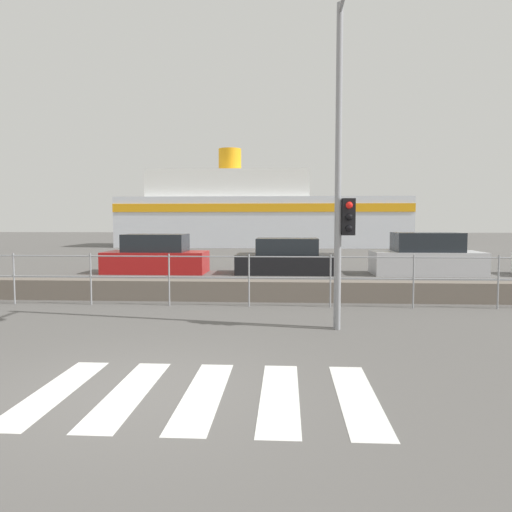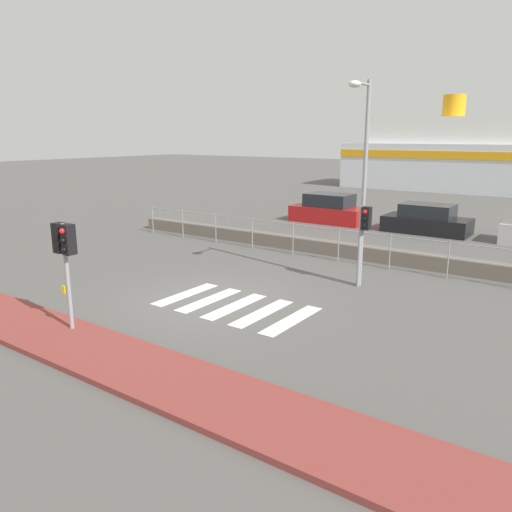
{
  "view_description": "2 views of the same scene",
  "coord_description": "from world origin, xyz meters",
  "px_view_note": "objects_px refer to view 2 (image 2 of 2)",
  "views": [
    {
      "loc": [
        1.85,
        -5.71,
        2.05
      ],
      "look_at": [
        1.38,
        2.0,
        1.5
      ],
      "focal_mm": 35.0,
      "sensor_mm": 36.0,
      "label": 1
    },
    {
      "loc": [
        8.72,
        -10.09,
        4.49
      ],
      "look_at": [
        0.87,
        1.0,
        1.2
      ],
      "focal_mm": 35.0,
      "sensor_mm": 36.0,
      "label": 2
    }
  ],
  "objects_px": {
    "streetlamp": "(362,162)",
    "parked_car_red": "(329,210)",
    "ferry_boat": "(476,160)",
    "traffic_light_far": "(364,229)",
    "traffic_light_near": "(65,249)",
    "parked_car_black": "(427,221)"
  },
  "relations": [
    {
      "from": "traffic_light_far",
      "to": "ferry_boat",
      "type": "relative_size",
      "value": 0.11
    },
    {
      "from": "ferry_boat",
      "to": "traffic_light_near",
      "type": "bearing_deg",
      "value": -90.81
    },
    {
      "from": "streetlamp",
      "to": "parked_car_red",
      "type": "height_order",
      "value": "streetlamp"
    },
    {
      "from": "traffic_light_far",
      "to": "parked_car_red",
      "type": "xyz_separation_m",
      "value": [
        -6.19,
        9.91,
        -1.16
      ]
    },
    {
      "from": "ferry_boat",
      "to": "parked_car_red",
      "type": "xyz_separation_m",
      "value": [
        -2.71,
        -20.79,
        -1.9
      ]
    },
    {
      "from": "streetlamp",
      "to": "ferry_boat",
      "type": "relative_size",
      "value": 0.27
    },
    {
      "from": "streetlamp",
      "to": "parked_car_red",
      "type": "relative_size",
      "value": 1.52
    },
    {
      "from": "ferry_boat",
      "to": "parked_car_black",
      "type": "relative_size",
      "value": 5.71
    },
    {
      "from": "traffic_light_near",
      "to": "parked_car_red",
      "type": "height_order",
      "value": "traffic_light_near"
    },
    {
      "from": "traffic_light_far",
      "to": "parked_car_black",
      "type": "bearing_deg",
      "value": 96.07
    },
    {
      "from": "traffic_light_far",
      "to": "parked_car_red",
      "type": "height_order",
      "value": "traffic_light_far"
    },
    {
      "from": "traffic_light_far",
      "to": "ferry_boat",
      "type": "distance_m",
      "value": 30.9
    },
    {
      "from": "parked_car_red",
      "to": "parked_car_black",
      "type": "distance_m",
      "value": 5.14
    },
    {
      "from": "traffic_light_near",
      "to": "parked_car_red",
      "type": "xyz_separation_m",
      "value": [
        -2.17,
        17.21,
        -1.37
      ]
    },
    {
      "from": "streetlamp",
      "to": "ferry_boat",
      "type": "bearing_deg",
      "value": 96.22
    },
    {
      "from": "traffic_light_far",
      "to": "ferry_boat",
      "type": "xyz_separation_m",
      "value": [
        -3.48,
        30.7,
        0.74
      ]
    },
    {
      "from": "streetlamp",
      "to": "parked_car_black",
      "type": "distance_m",
      "value": 10.53
    },
    {
      "from": "traffic_light_near",
      "to": "streetlamp",
      "type": "relative_size",
      "value": 0.43
    },
    {
      "from": "ferry_boat",
      "to": "parked_car_red",
      "type": "distance_m",
      "value": 21.05
    },
    {
      "from": "streetlamp",
      "to": "parked_car_black",
      "type": "height_order",
      "value": "streetlamp"
    },
    {
      "from": "traffic_light_far",
      "to": "ferry_boat",
      "type": "bearing_deg",
      "value": 96.46
    },
    {
      "from": "streetlamp",
      "to": "parked_car_red",
      "type": "bearing_deg",
      "value": 121.26
    }
  ]
}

